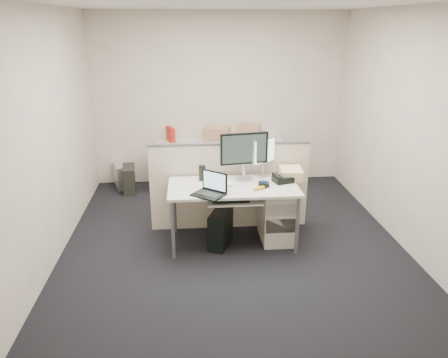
{
  "coord_description": "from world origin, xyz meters",
  "views": [
    {
      "loc": [
        -0.49,
        -4.7,
        2.51
      ],
      "look_at": [
        -0.09,
        0.15,
        0.76
      ],
      "focal_mm": 35.0,
      "sensor_mm": 36.0,
      "label": 1
    }
  ],
  "objects": [
    {
      "name": "cardboard_box_left",
      "position": [
        -0.07,
        1.81,
        0.87
      ],
      "size": [
        0.45,
        0.38,
        0.29
      ],
      "primitive_type": "cube",
      "rotation": [
        0.0,
        0.0,
        -0.25
      ],
      "color": "tan",
      "rests_on": "back_counter"
    },
    {
      "name": "desk",
      "position": [
        0.0,
        0.0,
        0.66
      ],
      "size": [
        1.5,
        0.75,
        0.73
      ],
      "color": "silver",
      "rests_on": "floor"
    },
    {
      "name": "wall_left",
      "position": [
        -2.0,
        0.0,
        1.35
      ],
      "size": [
        0.02,
        4.5,
        2.7
      ],
      "primitive_type": "cube",
      "color": "#BDB1A3",
      "rests_on": "ground"
    },
    {
      "name": "cubicle_partition",
      "position": [
        0.0,
        0.45,
        0.55
      ],
      "size": [
        2.0,
        0.06,
        1.1
      ],
      "primitive_type": "cube",
      "color": "beige",
      "rests_on": "floor"
    },
    {
      "name": "banana",
      "position": [
        0.28,
        -0.15,
        0.75
      ],
      "size": [
        0.18,
        0.13,
        0.04
      ],
      "primitive_type": "ellipsoid",
      "rotation": [
        0.0,
        0.0,
        0.53
      ],
      "color": "yellow",
      "rests_on": "desk"
    },
    {
      "name": "wall_back",
      "position": [
        0.0,
        2.25,
        1.35
      ],
      "size": [
        4.0,
        0.02,
        2.7
      ],
      "primitive_type": "cube",
      "color": "#BDB1A3",
      "rests_on": "ground"
    },
    {
      "name": "keyboard_tray",
      "position": [
        0.0,
        -0.18,
        0.62
      ],
      "size": [
        0.62,
        0.32,
        0.02
      ],
      "primitive_type": "cube",
      "color": "silver",
      "rests_on": "desk"
    },
    {
      "name": "travel_mug",
      "position": [
        -0.35,
        0.22,
        0.81
      ],
      "size": [
        0.1,
        0.1,
        0.17
      ],
      "primitive_type": "cylinder",
      "rotation": [
        0.0,
        0.0,
        -0.35
      ],
      "color": "black",
      "rests_on": "desk"
    },
    {
      "name": "back_counter",
      "position": [
        0.0,
        1.93,
        0.36
      ],
      "size": [
        2.0,
        0.6,
        0.72
      ],
      "primitive_type": "cube",
      "color": "beige",
      "rests_on": "floor"
    },
    {
      "name": "pc_tower_spare_silver",
      "position": [
        -1.61,
        2.03,
        0.19
      ],
      "size": [
        0.28,
        0.43,
        0.38
      ],
      "primitive_type": "cube",
      "rotation": [
        0.0,
        0.0,
        0.32
      ],
      "color": "#B7B7BC",
      "rests_on": "floor"
    },
    {
      "name": "wall_front",
      "position": [
        0.0,
        -2.25,
        1.35
      ],
      "size": [
        4.0,
        0.02,
        2.7
      ],
      "primitive_type": "cube",
      "color": "#BDB1A3",
      "rests_on": "ground"
    },
    {
      "name": "cellphone",
      "position": [
        -0.15,
        0.2,
        0.74
      ],
      "size": [
        0.07,
        0.1,
        0.01
      ],
      "primitive_type": "cube",
      "rotation": [
        0.0,
        0.0,
        0.22
      ],
      "color": "black",
      "rests_on": "desk"
    },
    {
      "name": "sticky_pad",
      "position": [
        -0.05,
        0.0,
        0.74
      ],
      "size": [
        0.08,
        0.08,
        0.01
      ],
      "primitive_type": "cube",
      "rotation": [
        0.0,
        0.0,
        0.0
      ],
      "color": "gold",
      "rests_on": "desk"
    },
    {
      "name": "trackball",
      "position": [
        0.35,
        -0.05,
        0.75
      ],
      "size": [
        0.16,
        0.16,
        0.05
      ],
      "primitive_type": "cylinder",
      "rotation": [
        0.0,
        0.0,
        -0.3
      ],
      "color": "black",
      "rests_on": "desk"
    },
    {
      "name": "drawer_pedestal",
      "position": [
        0.55,
        0.05,
        0.33
      ],
      "size": [
        0.4,
        0.55,
        0.65
      ],
      "primitive_type": "cube",
      "color": "beige",
      "rests_on": "floor"
    },
    {
      "name": "desk_phone",
      "position": [
        0.6,
        0.08,
        0.76
      ],
      "size": [
        0.26,
        0.23,
        0.07
      ],
      "primitive_type": "cube",
      "rotation": [
        0.0,
        0.0,
        0.25
      ],
      "color": "black",
      "rests_on": "desk"
    },
    {
      "name": "cardboard_box_right",
      "position": [
        0.46,
        2.05,
        0.85
      ],
      "size": [
        0.42,
        0.36,
        0.25
      ],
      "primitive_type": "cube",
      "rotation": [
        0.0,
        0.0,
        -0.29
      ],
      "color": "tan",
      "rests_on": "back_counter"
    },
    {
      "name": "paper_stack",
      "position": [
        -0.12,
        0.12,
        0.74
      ],
      "size": [
        0.31,
        0.34,
        0.01
      ],
      "primitive_type": "cube",
      "rotation": [
        0.0,
        0.0,
        0.34
      ],
      "color": "white",
      "rests_on": "desk"
    },
    {
      "name": "keyboard",
      "position": [
        -0.05,
        -0.22,
        0.64
      ],
      "size": [
        0.41,
        0.15,
        0.02
      ],
      "primitive_type": "cube",
      "rotation": [
        0.0,
        0.0,
        0.02
      ],
      "color": "black",
      "rests_on": "keyboard_tray"
    },
    {
      "name": "monitor_small",
      "position": [
        0.4,
        0.32,
        0.97
      ],
      "size": [
        0.42,
        0.39,
        0.47
      ],
      "primitive_type": "cube",
      "rotation": [
        0.0,
        0.0,
        0.65
      ],
      "color": "#B7B7BC",
      "rests_on": "desk"
    },
    {
      "name": "wall_right",
      "position": [
        2.0,
        0.0,
        1.35
      ],
      "size": [
        0.02,
        4.5,
        2.7
      ],
      "primitive_type": "cube",
      "color": "#BDB1A3",
      "rests_on": "ground"
    },
    {
      "name": "laptop",
      "position": [
        -0.3,
        -0.28,
        0.85
      ],
      "size": [
        0.41,
        0.4,
        0.25
      ],
      "primitive_type": "cube",
      "rotation": [
        0.0,
        0.0,
        -0.68
      ],
      "color": "black",
      "rests_on": "desk"
    },
    {
      "name": "pc_tower_desk",
      "position": [
        -0.15,
        -0.05,
        0.22
      ],
      "size": [
        0.34,
        0.5,
        0.43
      ],
      "primitive_type": "cube",
      "rotation": [
        0.0,
        0.0,
        -0.36
      ],
      "color": "black",
      "rests_on": "floor"
    },
    {
      "name": "ceiling",
      "position": [
        0.0,
        0.0,
        2.7
      ],
      "size": [
        4.0,
        4.5,
        0.01
      ],
      "primitive_type": "cube",
      "color": "white",
      "rests_on": "ground"
    },
    {
      "name": "floor",
      "position": [
        0.0,
        0.0,
        -0.01
      ],
      "size": [
        4.0,
        4.5,
        0.01
      ],
      "primitive_type": "cube",
      "color": "black",
      "rests_on": "ground"
    },
    {
      "name": "manila_folders",
      "position": [
        0.72,
        0.2,
        0.79
      ],
      "size": [
        0.29,
        0.35,
        0.12
      ],
      "primitive_type": "cube",
      "rotation": [
        0.0,
        0.0,
        -0.1
      ],
      "color": "#E9D98E",
      "rests_on": "desk"
    },
    {
      "name": "monitor_main",
      "position": [
        0.15,
        0.21,
        1.02
      ],
      "size": [
        0.6,
        0.31,
        0.58
      ],
      "primitive_type": "cube",
      "rotation": [
        0.0,
        0.0,
        0.15
      ],
      "color": "black",
      "rests_on": "desk"
    },
    {
      "name": "red_binder",
      "position": [
        -0.78,
        2.03,
        0.84
      ],
      "size": [
        0.15,
        0.27,
        0.25
      ],
      "primitive_type": "cube",
      "rotation": [
        0.0,
        0.0,
        0.37
      ],
      "color": "#B11C14",
      "rests_on": "back_counter"
    },
    {
      "name": "pc_tower_spare_dark",
      "position": [
        -1.45,
        1.83,
        0.2
      ],
      "size": [
        0.21,
        0.45,
        0.41
      ],
      "primitive_type": "cube",
      "rotation": [
        0.0,
        0.0,
        0.09
      ],
      "color": "black",
      "rests_on": "floor"
    }
  ]
}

